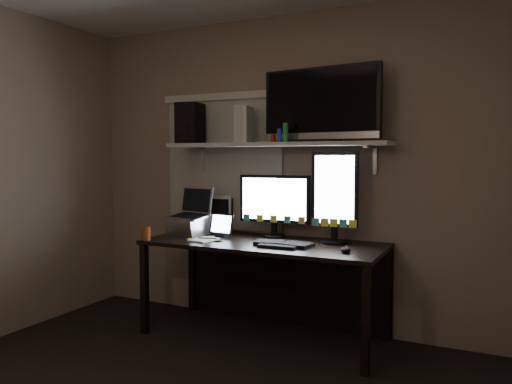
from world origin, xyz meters
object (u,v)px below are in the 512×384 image
Objects in this scene: monitor_landscape at (274,206)px; speaker at (190,124)px; monitor_portrait at (335,197)px; game_console at (246,125)px; tv at (321,105)px; cup at (146,233)px; mouse at (346,250)px; tablet at (222,225)px; keyboard at (283,244)px; laptop at (189,212)px; desk at (270,262)px.

speaker is (-0.76, -0.04, 0.66)m from monitor_landscape.
game_console is at bearing 175.39° from monitor_portrait.
cup is at bearing -149.96° from tv.
mouse is 1.00× the size of cup.
monitor_portrait reaches higher than monitor_landscape.
tv is (0.76, 0.17, 0.93)m from tablet.
cup is (-1.35, -0.48, -0.29)m from monitor_portrait.
tablet reaches higher than keyboard.
tv reaches higher than tablet.
cup is (-0.84, -0.54, -0.20)m from monitor_landscape.
cup is at bearing 167.58° from mouse.
speaker is (-0.08, 0.15, 0.73)m from laptop.
tablet is (-0.37, -0.18, -0.16)m from monitor_landscape.
game_console is at bearing 51.33° from tablet.
keyboard is 1.28× the size of speaker.
game_console is at bearing 30.20° from laptop.
cup is (-1.53, -0.18, 0.03)m from mouse.
monitor_landscape is 1.51× the size of laptop.
cup reaches higher than desk.
keyboard is at bearing 153.90° from mouse.
cup reaches higher than mouse.
mouse is (0.67, -0.26, 0.20)m from desk.
laptop is (-0.30, -0.02, 0.10)m from tablet.
desk is at bearing -158.69° from tv.
keyboard is 0.60m from tablet.
speaker reaches higher than keyboard.
mouse is (0.17, -0.31, -0.33)m from monitor_portrait.
monitor_portrait is 1.21m from laptop.
speaker is at bearing 176.21° from monitor_portrait.
keyboard is 4.17× the size of cup.
monitor_landscape is at bearing 132.74° from mouse.
monitor_portrait is 6.68× the size of mouse.
mouse is at bearing -31.70° from game_console.
tv is 3.19× the size of game_console.
monitor_portrait reaches higher than mouse.
keyboard is 1.35m from speaker.
laptop is at bearing -71.00° from speaker.
speaker is (-0.52, -0.00, 0.02)m from game_console.
monitor_portrait is at bearing 15.35° from tablet.
speaker is (-0.96, 0.26, 0.91)m from keyboard.
laptop is at bearing -163.49° from tv.
tablet is 1.21m from tv.
monitor_landscape is 0.63× the size of tv.
mouse is 0.47× the size of tablet.
monitor_portrait reaches higher than desk.
speaker is (-1.44, 0.32, 0.90)m from mouse.
game_console reaches higher than cup.
mouse is at bearing -21.45° from desk.
desk is 0.72m from monitor_portrait.
tablet is at bearing -161.02° from tv.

